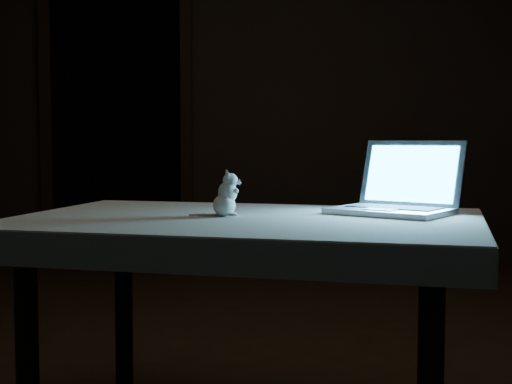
{
  "coord_description": "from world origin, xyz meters",
  "views": [
    {
      "loc": [
        -0.31,
        -2.78,
        0.91
      ],
      "look_at": [
        -0.23,
        -0.58,
        0.75
      ],
      "focal_mm": 52.0,
      "sensor_mm": 36.0,
      "label": 1
    }
  ],
  "objects": [
    {
      "name": "tablecloth",
      "position": [
        -0.17,
        -0.59,
        0.64
      ],
      "size": [
        1.61,
        1.45,
        0.09
      ],
      "primitive_type": null,
      "rotation": [
        0.0,
        0.0,
        -0.52
      ],
      "color": "beige",
      "rests_on": "table"
    },
    {
      "name": "back_wall",
      "position": [
        0.0,
        2.5,
        1.3
      ],
      "size": [
        4.5,
        0.04,
        2.6
      ],
      "primitive_type": "cube",
      "color": "black",
      "rests_on": "ground"
    },
    {
      "name": "doorway",
      "position": [
        -1.1,
        2.5,
        1.06
      ],
      "size": [
        1.06,
        0.36,
        2.13
      ],
      "primitive_type": null,
      "color": "black",
      "rests_on": "back_wall"
    },
    {
      "name": "table",
      "position": [
        -0.26,
        -0.62,
        0.34
      ],
      "size": [
        1.43,
        1.13,
        0.67
      ],
      "primitive_type": null,
      "rotation": [
        0.0,
        0.0,
        -0.29
      ],
      "color": "black",
      "rests_on": "floor"
    },
    {
      "name": "plush_mouse",
      "position": [
        -0.32,
        -0.6,
        0.75
      ],
      "size": [
        0.14,
        0.14,
        0.14
      ],
      "primitive_type": null,
      "rotation": [
        0.0,
        0.0,
        -0.56
      ],
      "color": "white",
      "rests_on": "tablecloth"
    },
    {
      "name": "laptop",
      "position": [
        0.18,
        -0.55,
        0.79
      ],
      "size": [
        0.45,
        0.44,
        0.23
      ],
      "primitive_type": null,
      "rotation": [
        0.0,
        0.0,
        -0.67
      ],
      "color": "#BBBBBF",
      "rests_on": "tablecloth"
    },
    {
      "name": "floor",
      "position": [
        0.0,
        0.0,
        0.0
      ],
      "size": [
        5.0,
        5.0,
        0.0
      ],
      "primitive_type": "plane",
      "color": "black",
      "rests_on": "ground"
    }
  ]
}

